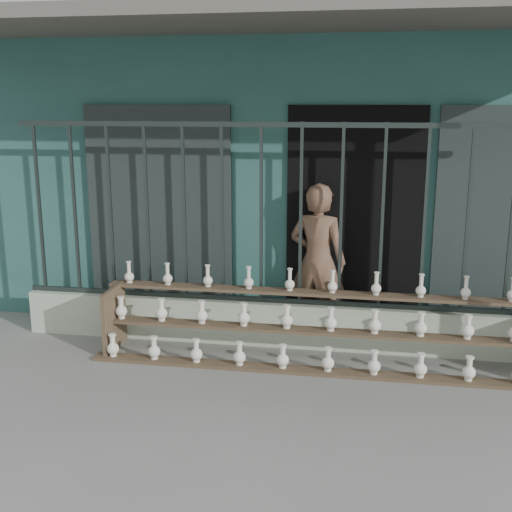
# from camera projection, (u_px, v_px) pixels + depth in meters

# --- Properties ---
(ground) EXTENTS (60.00, 60.00, 0.00)m
(ground) POSITION_uv_depth(u_px,v_px,m) (236.00, 399.00, 5.38)
(ground) COLOR slate
(workshop_building) EXTENTS (7.40, 6.60, 3.21)m
(workshop_building) POSITION_uv_depth(u_px,v_px,m) (295.00, 160.00, 9.05)
(workshop_building) COLOR #295750
(workshop_building) RESTS_ON ground
(parapet_wall) EXTENTS (5.00, 0.20, 0.45)m
(parapet_wall) POSITION_uv_depth(u_px,v_px,m) (261.00, 323.00, 6.58)
(parapet_wall) COLOR #B4C4A8
(parapet_wall) RESTS_ON ground
(security_fence) EXTENTS (5.00, 0.04, 1.80)m
(security_fence) POSITION_uv_depth(u_px,v_px,m) (261.00, 215.00, 6.31)
(security_fence) COLOR #283330
(security_fence) RESTS_ON parapet_wall
(shelf_rack) EXTENTS (4.50, 0.68, 0.85)m
(shelf_rack) POSITION_uv_depth(u_px,v_px,m) (330.00, 328.00, 6.03)
(shelf_rack) COLOR brown
(shelf_rack) RESTS_ON ground
(elderly_woman) EXTENTS (0.67, 0.52, 1.64)m
(elderly_woman) POSITION_uv_depth(u_px,v_px,m) (318.00, 262.00, 6.64)
(elderly_woman) COLOR brown
(elderly_woman) RESTS_ON ground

